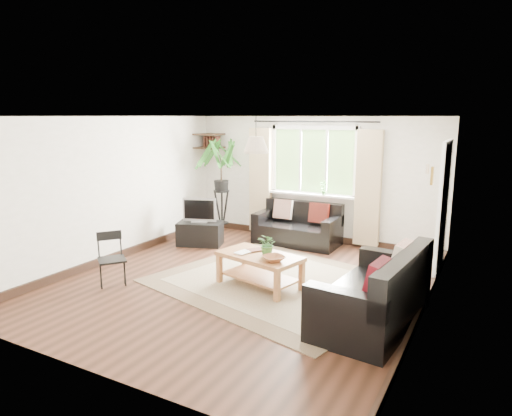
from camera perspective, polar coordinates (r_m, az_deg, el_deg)
The scene contains 24 objects.
floor at distance 6.78m, azimuth -1.63°, elevation -9.32°, with size 5.50×5.50×0.00m, color black.
ceiling at distance 6.34m, azimuth -1.75°, elevation 11.39°, with size 5.50×5.50×0.00m, color white.
wall_back at distance 8.91m, azimuth 7.22°, elevation 3.58°, with size 5.00×0.02×2.40m, color silver.
wall_front at distance 4.37m, azimuth -20.15°, elevation -5.29°, with size 5.00×0.02×2.40m, color silver.
wall_left at distance 7.99m, azimuth -17.41°, elevation 2.25°, with size 0.02×5.50×2.40m, color silver.
wall_right at distance 5.66m, azimuth 20.80°, elevation -1.61°, with size 0.02×5.50×2.40m, color silver.
rug at distance 6.80m, azimuth 2.88°, elevation -9.21°, with size 3.30×2.83×0.02m, color beige.
window at distance 8.84m, azimuth 7.18°, elevation 5.80°, with size 2.50×0.16×2.16m, color white, non-canonical shape.
door at distance 7.36m, azimuth 22.29°, elevation -0.43°, with size 0.06×0.96×2.06m, color silver.
corner_shelf at distance 9.67m, azimuth -5.88°, elevation 8.33°, with size 0.50×0.50×0.34m, color black, non-canonical shape.
pendant_lamp at distance 6.70m, azimuth 0.00°, elevation 8.41°, with size 0.36×0.36×0.54m, color beige, non-canonical shape.
wall_sconce at distance 5.87m, azimuth 20.90°, elevation 4.19°, with size 0.12×0.12×0.28m, color beige, non-canonical shape.
sofa_back at distance 8.70m, azimuth 5.16°, elevation -2.11°, with size 1.58×0.79×0.75m, color black, non-canonical shape.
sofa_right at distance 5.58m, azimuth 14.34°, elevation -9.71°, with size 0.91×1.81×0.85m, color black, non-canonical shape.
coffee_table at distance 6.55m, azimuth 0.45°, elevation -7.82°, with size 1.18×0.65×0.48m, color brown, non-canonical shape.
table_plant at distance 6.41m, azimuth 1.50°, elevation -4.58°, with size 0.28×0.24×0.31m, color #336729.
bowl at distance 6.18m, azimuth 2.21°, elevation -6.33°, with size 0.29×0.29×0.07m, color brown.
book_a at distance 6.59m, azimuth -2.14°, elevation -5.41°, with size 0.17×0.23×0.02m, color white.
book_b at distance 6.72m, azimuth -0.34°, elevation -5.07°, with size 0.17×0.23×0.02m, color brown.
tv_stand at distance 8.70m, azimuth -7.01°, elevation -3.19°, with size 0.82×0.46×0.44m, color black.
tv at distance 8.59m, azimuth -7.08°, elevation -0.20°, with size 0.63×0.21×0.48m, color #A5A5AA, non-canonical shape.
palm_stand at distance 9.39m, azimuth -4.35°, elevation 2.66°, with size 0.76×0.76×1.95m, color black, non-canonical shape.
folding_chair at distance 6.83m, azimuth -17.56°, elevation -6.29°, with size 0.40×0.40×0.78m, color black, non-canonical shape.
sill_plant at distance 8.73m, azimuth 8.44°, elevation 2.50°, with size 0.14×0.10×0.27m, color #2D6023.
Camera 1 is at (3.18, -5.49, 2.41)m, focal length 32.00 mm.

